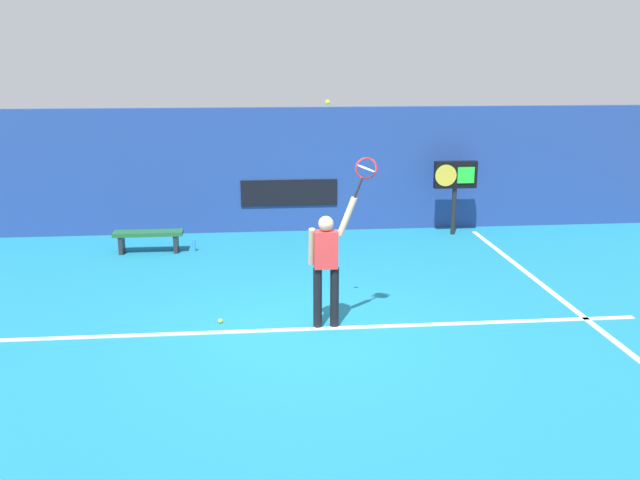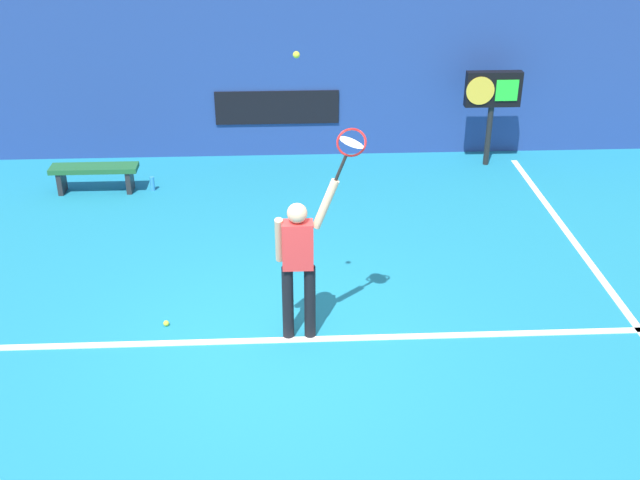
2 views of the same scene
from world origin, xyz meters
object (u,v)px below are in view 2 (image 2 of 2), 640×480
object	(u,v)px
tennis_ball	(296,55)
scoreboard_clock	(493,93)
spare_ball	(166,323)
court_bench	(95,172)
tennis_racket	(350,146)
tennis_player	(298,260)
water_bottle	(152,184)

from	to	relation	value
tennis_ball	scoreboard_clock	xyz separation A→B (m)	(3.43, 5.27, -1.99)
tennis_ball	spare_ball	size ratio (longest dim) A/B	1.00
scoreboard_clock	court_bench	xyz separation A→B (m)	(-6.66, -0.89, -0.96)
tennis_racket	court_bench	xyz separation A→B (m)	(-3.77, 4.34, -2.00)
scoreboard_clock	court_bench	distance (m)	6.79
tennis_player	court_bench	distance (m)	5.44
tennis_racket	tennis_ball	world-z (taller)	tennis_ball
court_bench	tennis_racket	bearing A→B (deg)	-49.03
tennis_player	tennis_racket	world-z (taller)	tennis_racket
water_bottle	spare_ball	distance (m)	4.11
scoreboard_clock	spare_ball	distance (m)	7.14
tennis_player	scoreboard_clock	size ratio (longest dim) A/B	1.18
tennis_ball	scoreboard_clock	size ratio (longest dim) A/B	0.04
tennis_player	water_bottle	xyz separation A→B (m)	(-2.31, 4.33, -0.89)
tennis_player	water_bottle	world-z (taller)	tennis_player
tennis_racket	tennis_ball	xyz separation A→B (m)	(-0.54, -0.04, 0.95)
tennis_player	court_bench	size ratio (longest dim) A/B	1.41
court_bench	scoreboard_clock	bearing A→B (deg)	7.59
tennis_ball	water_bottle	xyz separation A→B (m)	(-2.31, 4.38, -3.16)
tennis_player	spare_ball	distance (m)	1.88
tennis_racket	water_bottle	distance (m)	5.65
scoreboard_clock	tennis_racket	bearing A→B (deg)	-118.96
tennis_racket	scoreboard_clock	distance (m)	6.06
court_bench	spare_ball	bearing A→B (deg)	-67.87
scoreboard_clock	spare_ball	size ratio (longest dim) A/B	24.57
tennis_racket	water_bottle	size ratio (longest dim) A/B	2.60
tennis_ball	water_bottle	size ratio (longest dim) A/B	0.28
tennis_player	tennis_ball	bearing A→B (deg)	-81.75
tennis_ball	court_bench	world-z (taller)	tennis_ball
tennis_racket	scoreboard_clock	world-z (taller)	tennis_racket
tennis_ball	court_bench	bearing A→B (deg)	126.35
scoreboard_clock	water_bottle	world-z (taller)	scoreboard_clock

